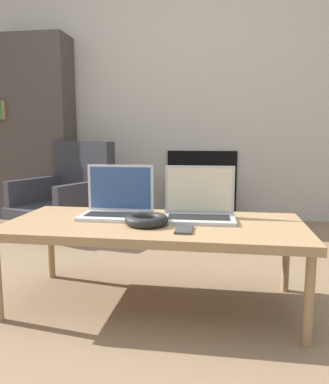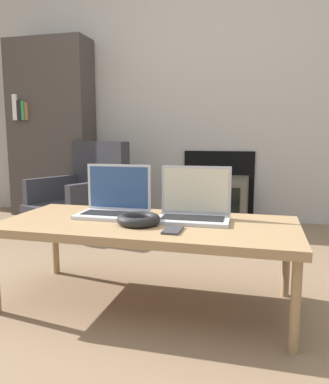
{
  "view_description": "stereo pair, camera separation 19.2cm",
  "coord_description": "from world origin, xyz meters",
  "px_view_note": "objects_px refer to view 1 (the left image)",
  "views": [
    {
      "loc": [
        0.29,
        -1.3,
        0.76
      ],
      "look_at": [
        0.0,
        0.57,
        0.47
      ],
      "focal_mm": 35.0,
      "sensor_mm": 36.0,
      "label": 1
    },
    {
      "loc": [
        0.47,
        -1.26,
        0.76
      ],
      "look_at": [
        0.0,
        0.57,
        0.47
      ],
      "focal_mm": 35.0,
      "sensor_mm": 36.0,
      "label": 2
    }
  ],
  "objects_px": {
    "armchair": "(70,191)",
    "headphones": "(147,220)",
    "laptop_left": "(118,204)",
    "tv": "(200,201)",
    "phone": "(184,230)",
    "laptop_right": "(199,207)"
  },
  "relations": [
    {
      "from": "laptop_right",
      "to": "headphones",
      "type": "height_order",
      "value": "laptop_right"
    },
    {
      "from": "laptop_left",
      "to": "tv",
      "type": "height_order",
      "value": "laptop_left"
    },
    {
      "from": "phone",
      "to": "armchair",
      "type": "relative_size",
      "value": 0.15
    },
    {
      "from": "laptop_left",
      "to": "tv",
      "type": "relative_size",
      "value": 0.61
    },
    {
      "from": "headphones",
      "to": "armchair",
      "type": "bearing_deg",
      "value": 124.2
    },
    {
      "from": "laptop_right",
      "to": "phone",
      "type": "distance_m",
      "value": 0.23
    },
    {
      "from": "laptop_right",
      "to": "tv",
      "type": "relative_size",
      "value": 0.62
    },
    {
      "from": "tv",
      "to": "armchair",
      "type": "bearing_deg",
      "value": -164.02
    },
    {
      "from": "laptop_right",
      "to": "phone",
      "type": "bearing_deg",
      "value": -103.44
    },
    {
      "from": "headphones",
      "to": "tv",
      "type": "bearing_deg",
      "value": 85.21
    },
    {
      "from": "laptop_left",
      "to": "laptop_right",
      "type": "relative_size",
      "value": 0.99
    },
    {
      "from": "armchair",
      "to": "phone",
      "type": "bearing_deg",
      "value": -29.18
    },
    {
      "from": "tv",
      "to": "phone",
      "type": "bearing_deg",
      "value": -88.92
    },
    {
      "from": "headphones",
      "to": "tv",
      "type": "xyz_separation_m",
      "value": [
        0.14,
        1.62,
        -0.2
      ]
    },
    {
      "from": "laptop_right",
      "to": "armchair",
      "type": "xyz_separation_m",
      "value": [
        -1.11,
        1.18,
        -0.13
      ]
    },
    {
      "from": "armchair",
      "to": "headphones",
      "type": "bearing_deg",
      "value": -32.32
    },
    {
      "from": "headphones",
      "to": "phone",
      "type": "bearing_deg",
      "value": -24.31
    },
    {
      "from": "headphones",
      "to": "laptop_right",
      "type": "bearing_deg",
      "value": 34.77
    },
    {
      "from": "laptop_left",
      "to": "headphones",
      "type": "height_order",
      "value": "laptop_left"
    },
    {
      "from": "headphones",
      "to": "armchair",
      "type": "height_order",
      "value": "armchair"
    },
    {
      "from": "headphones",
      "to": "phone",
      "type": "distance_m",
      "value": 0.18
    },
    {
      "from": "laptop_left",
      "to": "laptop_right",
      "type": "xyz_separation_m",
      "value": [
        0.38,
        -0.0,
        0.0
      ]
    }
  ]
}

